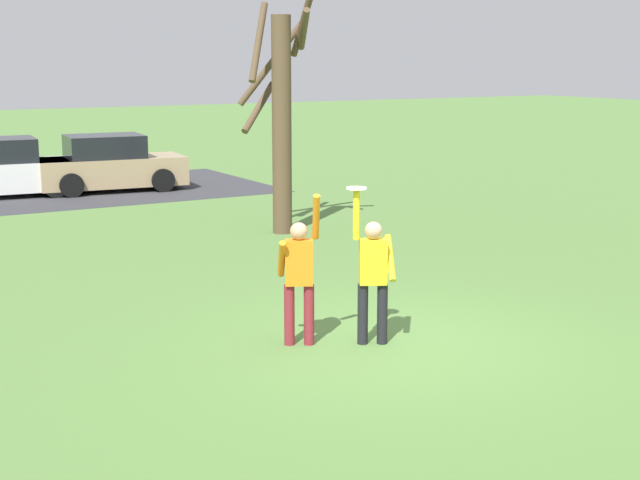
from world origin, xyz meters
TOP-DOWN VIEW (x-y plane):
  - ground_plane at (0.00, 0.00)m, footprint 120.00×120.00m
  - person_catcher at (-0.25, 0.15)m, footprint 0.58×0.51m
  - person_defender at (-1.11, 0.60)m, footprint 0.64×0.60m
  - frisbee_disc at (-0.45, 0.25)m, footprint 0.27×0.27m
  - parked_car_white at (-1.73, 16.39)m, footprint 4.26×2.35m
  - parked_car_tan at (1.18, 15.97)m, footprint 4.26×2.35m
  - bare_tree_tall at (2.44, 7.80)m, footprint 1.82×1.66m

SIDE VIEW (x-z plane):
  - ground_plane at x=0.00m, z-range 0.00..0.00m
  - parked_car_white at x=-1.73m, z-range -0.07..1.52m
  - parked_car_tan at x=1.18m, z-range -0.07..1.52m
  - person_defender at x=-1.11m, z-range -0.04..2.00m
  - person_catcher at x=-0.25m, z-range -0.06..2.02m
  - frisbee_disc at x=-0.45m, z-range 2.08..2.10m
  - bare_tree_tall at x=2.44m, z-range -0.03..5.23m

